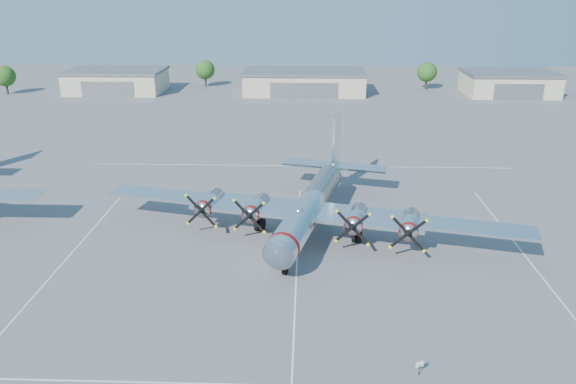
{
  "coord_description": "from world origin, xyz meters",
  "views": [
    {
      "loc": [
        0.8,
        -51.87,
        24.71
      ],
      "look_at": [
        -1.2,
        5.65,
        3.2
      ],
      "focal_mm": 35.0,
      "sensor_mm": 36.0,
      "label": 1
    }
  ],
  "objects_px": {
    "tree_far_west": "(5,76)",
    "tree_west": "(205,70)",
    "hangar_east": "(509,83)",
    "hangar_west": "(117,81)",
    "hangar_center": "(304,82)",
    "main_bomber_b29": "(311,229)",
    "tree_east": "(427,72)",
    "info_placard": "(420,366)"
  },
  "relations": [
    {
      "from": "tree_west",
      "to": "main_bomber_b29",
      "type": "xyz_separation_m",
      "value": [
        26.4,
        -87.01,
        -4.22
      ]
    },
    {
      "from": "tree_west",
      "to": "info_placard",
      "type": "distance_m",
      "value": 115.65
    },
    {
      "from": "hangar_center",
      "to": "hangar_east",
      "type": "relative_size",
      "value": 1.39
    },
    {
      "from": "main_bomber_b29",
      "to": "info_placard",
      "type": "xyz_separation_m",
      "value": [
        7.09,
        -23.62,
        0.77
      ]
    },
    {
      "from": "tree_east",
      "to": "info_placard",
      "type": "distance_m",
      "value": 110.8
    },
    {
      "from": "hangar_east",
      "to": "tree_west",
      "type": "xyz_separation_m",
      "value": [
        -73.0,
        8.04,
        1.51
      ]
    },
    {
      "from": "tree_west",
      "to": "hangar_center",
      "type": "bearing_deg",
      "value": -17.82
    },
    {
      "from": "tree_west",
      "to": "main_bomber_b29",
      "type": "distance_m",
      "value": 91.03
    },
    {
      "from": "tree_west",
      "to": "hangar_east",
      "type": "bearing_deg",
      "value": -6.28
    },
    {
      "from": "hangar_center",
      "to": "tree_west",
      "type": "height_order",
      "value": "tree_west"
    },
    {
      "from": "hangar_west",
      "to": "tree_far_west",
      "type": "xyz_separation_m",
      "value": [
        -25.0,
        -3.96,
        1.51
      ]
    },
    {
      "from": "hangar_center",
      "to": "tree_far_west",
      "type": "xyz_separation_m",
      "value": [
        -70.0,
        -3.96,
        1.51
      ]
    },
    {
      "from": "tree_east",
      "to": "main_bomber_b29",
      "type": "distance_m",
      "value": 89.79
    },
    {
      "from": "hangar_east",
      "to": "tree_west",
      "type": "height_order",
      "value": "tree_west"
    },
    {
      "from": "hangar_center",
      "to": "tree_west",
      "type": "xyz_separation_m",
      "value": [
        -25.0,
        8.04,
        1.51
      ]
    },
    {
      "from": "hangar_west",
      "to": "tree_east",
      "type": "distance_m",
      "value": 75.26
    },
    {
      "from": "hangar_west",
      "to": "tree_far_west",
      "type": "distance_m",
      "value": 25.36
    },
    {
      "from": "hangar_west",
      "to": "hangar_center",
      "type": "distance_m",
      "value": 45.0
    },
    {
      "from": "hangar_east",
      "to": "hangar_center",
      "type": "bearing_deg",
      "value": -180.0
    },
    {
      "from": "info_placard",
      "to": "main_bomber_b29",
      "type": "bearing_deg",
      "value": 86.48
    },
    {
      "from": "hangar_center",
      "to": "tree_east",
      "type": "height_order",
      "value": "tree_east"
    },
    {
      "from": "tree_east",
      "to": "tree_west",
      "type": "bearing_deg",
      "value": 177.92
    },
    {
      "from": "tree_far_west",
      "to": "tree_east",
      "type": "bearing_deg",
      "value": 5.71
    },
    {
      "from": "hangar_east",
      "to": "tree_east",
      "type": "bearing_deg",
      "value": 161.46
    },
    {
      "from": "hangar_center",
      "to": "hangar_east",
      "type": "bearing_deg",
      "value": 0.0
    },
    {
      "from": "hangar_center",
      "to": "tree_far_west",
      "type": "bearing_deg",
      "value": -176.76
    },
    {
      "from": "tree_far_west",
      "to": "info_placard",
      "type": "height_order",
      "value": "tree_far_west"
    },
    {
      "from": "hangar_west",
      "to": "tree_east",
      "type": "bearing_deg",
      "value": 4.6
    },
    {
      "from": "tree_east",
      "to": "info_placard",
      "type": "relative_size",
      "value": 6.06
    },
    {
      "from": "hangar_east",
      "to": "hangar_west",
      "type": "bearing_deg",
      "value": -180.0
    },
    {
      "from": "tree_far_west",
      "to": "tree_west",
      "type": "distance_m",
      "value": 46.57
    },
    {
      "from": "hangar_west",
      "to": "tree_east",
      "type": "xyz_separation_m",
      "value": [
        75.0,
        6.04,
        1.51
      ]
    },
    {
      "from": "hangar_west",
      "to": "info_placard",
      "type": "height_order",
      "value": "hangar_west"
    },
    {
      "from": "hangar_center",
      "to": "tree_east",
      "type": "xyz_separation_m",
      "value": [
        30.0,
        6.04,
        1.51
      ]
    },
    {
      "from": "hangar_east",
      "to": "tree_east",
      "type": "xyz_separation_m",
      "value": [
        -18.0,
        6.04,
        1.51
      ]
    },
    {
      "from": "hangar_east",
      "to": "tree_far_west",
      "type": "bearing_deg",
      "value": -178.08
    },
    {
      "from": "hangar_center",
      "to": "tree_west",
      "type": "distance_m",
      "value": 26.3
    },
    {
      "from": "tree_far_west",
      "to": "tree_west",
      "type": "bearing_deg",
      "value": 14.93
    },
    {
      "from": "info_placard",
      "to": "tree_far_west",
      "type": "bearing_deg",
      "value": 108.28
    },
    {
      "from": "hangar_west",
      "to": "main_bomber_b29",
      "type": "height_order",
      "value": "hangar_west"
    },
    {
      "from": "tree_west",
      "to": "tree_far_west",
      "type": "bearing_deg",
      "value": -165.07
    },
    {
      "from": "tree_west",
      "to": "info_placard",
      "type": "xyz_separation_m",
      "value": [
        33.5,
        -110.64,
        -3.45
      ]
    }
  ]
}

